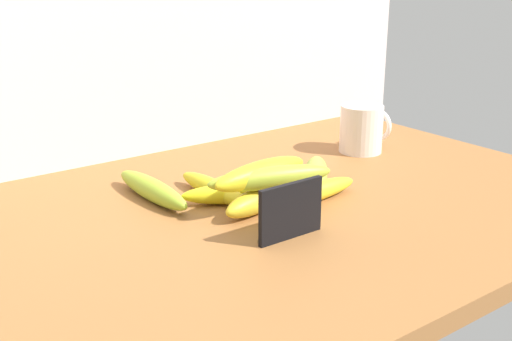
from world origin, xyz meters
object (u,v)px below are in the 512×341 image
at_px(coffee_mug, 362,128).
at_px(banana_7, 271,178).
at_px(chalkboard_sign, 290,213).
at_px(banana_5, 313,192).
at_px(banana_4, 152,189).
at_px(banana_0, 259,199).
at_px(banana_6, 261,173).
at_px(banana_1, 237,193).
at_px(banana_2, 315,174).
at_px(banana_3, 215,189).

xyz_separation_m(coffee_mug, banana_7, (-0.36, -0.15, 0.01)).
height_order(chalkboard_sign, banana_5, chalkboard_sign).
bearing_deg(banana_4, banana_0, -52.35).
height_order(banana_0, banana_6, banana_6).
height_order(banana_4, banana_7, banana_7).
height_order(banana_6, banana_7, banana_6).
relative_size(banana_0, banana_7, 0.75).
distance_m(banana_1, banana_2, 0.16).
bearing_deg(banana_5, banana_7, 177.36).
height_order(banana_2, banana_6, banana_6).
bearing_deg(banana_0, banana_5, -10.79).
distance_m(banana_1, banana_5, 0.13).
relative_size(coffee_mug, banana_5, 0.55).
distance_m(banana_3, banana_7, 0.12).
bearing_deg(chalkboard_sign, banana_2, 39.30).
distance_m(banana_1, banana_6, 0.06).
height_order(banana_2, banana_3, banana_2).
bearing_deg(banana_4, coffee_mug, -1.06).
height_order(banana_0, banana_7, banana_7).
relative_size(banana_0, banana_3, 0.79).
bearing_deg(banana_3, chalkboard_sign, -89.76).
bearing_deg(banana_7, banana_3, 109.00).
bearing_deg(banana_6, banana_2, 11.76).
relative_size(chalkboard_sign, coffee_mug, 1.07).
bearing_deg(banana_1, banana_4, 137.38).
bearing_deg(chalkboard_sign, banana_4, 109.38).
xyz_separation_m(banana_5, banana_7, (-0.09, 0.00, 0.04)).
xyz_separation_m(chalkboard_sign, banana_1, (0.02, 0.16, -0.02)).
xyz_separation_m(chalkboard_sign, coffee_mug, (0.39, 0.24, 0.01)).
bearing_deg(banana_7, coffee_mug, 23.11).
xyz_separation_m(banana_0, banana_2, (0.15, 0.04, 0.00)).
xyz_separation_m(banana_4, banana_7, (0.12, -0.16, 0.04)).
xyz_separation_m(banana_1, banana_3, (-0.02, 0.04, -0.00)).
height_order(banana_1, banana_4, banana_4).
distance_m(chalkboard_sign, banana_1, 0.16).
distance_m(banana_0, banana_6, 0.04).
bearing_deg(banana_5, banana_3, 138.38).
distance_m(chalkboard_sign, banana_6, 0.12).
height_order(banana_1, banana_7, banana_7).
relative_size(coffee_mug, banana_4, 0.49).
distance_m(banana_2, banana_5, 0.08).
bearing_deg(banana_3, banana_0, -74.43).
distance_m(coffee_mug, banana_5, 0.32).
height_order(banana_0, banana_3, banana_0).
relative_size(coffee_mug, banana_2, 0.61).
height_order(coffee_mug, banana_3, coffee_mug).
xyz_separation_m(banana_4, banana_5, (0.21, -0.17, -0.00)).
bearing_deg(banana_1, banana_0, -80.08).
xyz_separation_m(coffee_mug, banana_2, (-0.22, -0.10, -0.03)).
height_order(banana_3, banana_5, same).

